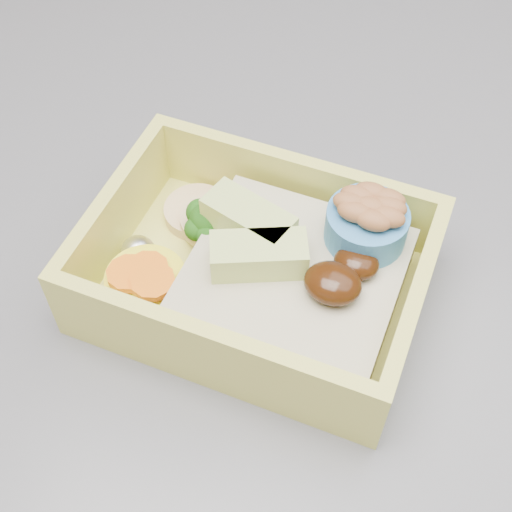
% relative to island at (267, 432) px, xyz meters
% --- Properties ---
extents(ground, '(3.50, 3.50, 0.00)m').
position_rel_island_xyz_m(ground, '(0.00, 0.10, -0.46)').
color(ground, '#BBB7AC').
rests_on(ground, ground).
extents(island, '(1.24, 0.84, 0.92)m').
position_rel_island_xyz_m(island, '(0.00, 0.00, 0.00)').
color(island, brown).
rests_on(island, ground).
extents(bento_box, '(0.20, 0.15, 0.07)m').
position_rel_island_xyz_m(bento_box, '(0.03, -0.10, 0.48)').
color(bento_box, '#D7D358').
rests_on(bento_box, island).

